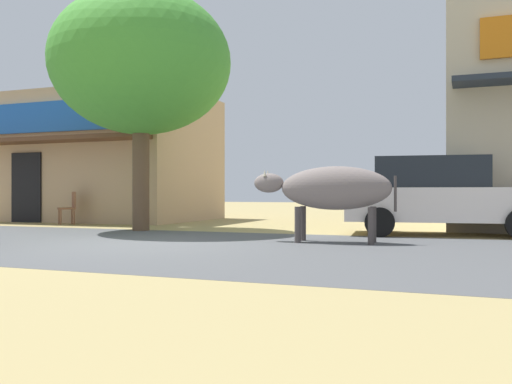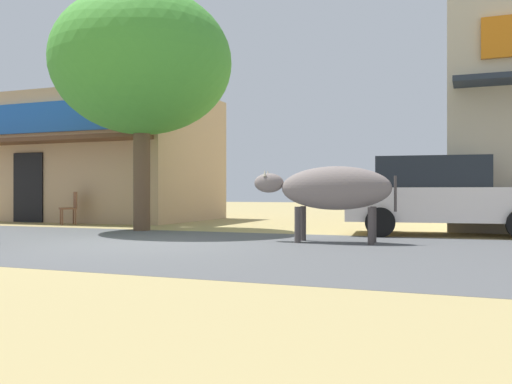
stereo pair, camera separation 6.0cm
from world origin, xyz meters
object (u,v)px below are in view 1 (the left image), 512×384
(cow_far_dark, at_px, (332,189))
(cafe_chair_near_tree, at_px, (69,206))
(parked_hatchback_car, at_px, (440,195))
(roadside_tree, at_px, (141,63))

(cow_far_dark, xyz_separation_m, cafe_chair_near_tree, (-8.21, 2.90, -0.45))
(parked_hatchback_car, bearing_deg, cafe_chair_near_tree, 178.19)
(parked_hatchback_car, relative_size, cafe_chair_near_tree, 4.63)
(roadside_tree, height_order, cafe_chair_near_tree, roadside_tree)
(parked_hatchback_car, bearing_deg, cow_far_dark, -123.54)
(cow_far_dark, distance_m, cafe_chair_near_tree, 8.72)
(cow_far_dark, height_order, cafe_chair_near_tree, cow_far_dark)
(roadside_tree, bearing_deg, parked_hatchback_car, 9.46)
(cow_far_dark, bearing_deg, parked_hatchback_car, 56.46)
(roadside_tree, relative_size, cow_far_dark, 2.20)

